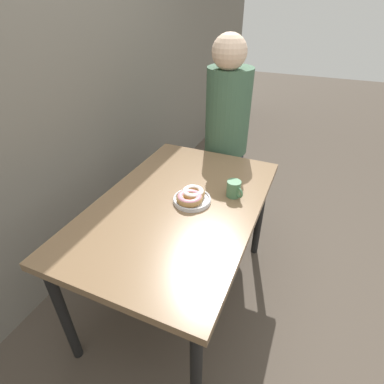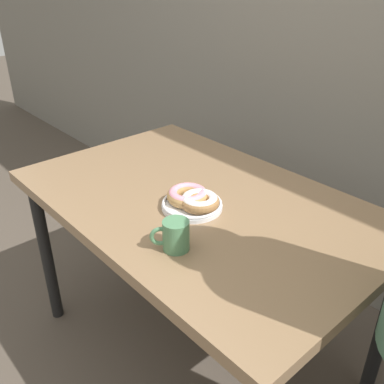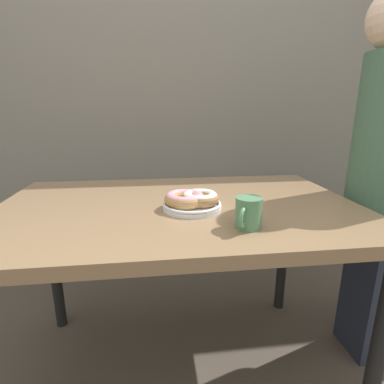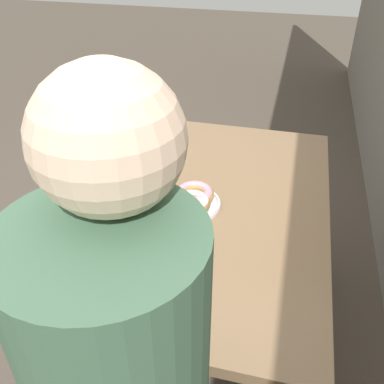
% 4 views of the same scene
% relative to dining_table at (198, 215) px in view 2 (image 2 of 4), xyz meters
% --- Properties ---
extents(wall_back, '(8.00, 0.05, 2.60)m').
position_rel_dining_table_xyz_m(wall_back, '(0.00, 0.82, 0.63)').
color(wall_back, slate).
rests_on(wall_back, ground_plane).
extents(dining_table, '(1.28, 0.82, 0.74)m').
position_rel_dining_table_xyz_m(dining_table, '(0.00, 0.00, 0.00)').
color(dining_table, '#846647').
rests_on(dining_table, ground_plane).
extents(donut_plate, '(0.22, 0.20, 0.06)m').
position_rel_dining_table_xyz_m(donut_plate, '(0.04, -0.06, 0.10)').
color(donut_plate, white).
rests_on(donut_plate, dining_table).
extents(coffee_mug, '(0.09, 0.10, 0.09)m').
position_rel_dining_table_xyz_m(coffee_mug, '(0.18, -0.25, 0.12)').
color(coffee_mug, '#4C7F56').
rests_on(coffee_mug, dining_table).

